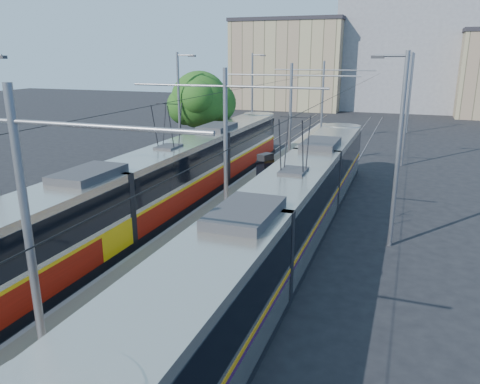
% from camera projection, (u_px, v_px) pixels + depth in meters
% --- Properties ---
extents(ground, '(160.00, 160.00, 0.00)m').
position_uv_depth(ground, '(136.00, 305.00, 15.23)').
color(ground, black).
rests_on(ground, ground).
extents(platform, '(4.00, 50.00, 0.30)m').
position_uv_depth(platform, '(277.00, 177.00, 30.51)').
color(platform, gray).
rests_on(platform, ground).
extents(tactile_strip_left, '(0.70, 50.00, 0.01)m').
position_uv_depth(tactile_strip_left, '(256.00, 173.00, 30.94)').
color(tactile_strip_left, gray).
rests_on(tactile_strip_left, platform).
extents(tactile_strip_right, '(0.70, 50.00, 0.01)m').
position_uv_depth(tactile_strip_right, '(299.00, 177.00, 29.99)').
color(tactile_strip_right, gray).
rests_on(tactile_strip_right, platform).
extents(rails, '(8.71, 70.00, 0.03)m').
position_uv_depth(rails, '(277.00, 179.00, 30.55)').
color(rails, gray).
rests_on(rails, ground).
extents(tram_left, '(2.43, 32.03, 5.50)m').
position_uv_depth(tram_left, '(170.00, 178.00, 24.20)').
color(tram_left, black).
rests_on(tram_left, ground).
extents(tram_right, '(2.43, 29.16, 5.50)m').
position_uv_depth(tram_right, '(292.00, 206.00, 19.23)').
color(tram_right, black).
rests_on(tram_right, ground).
extents(catenary, '(9.20, 70.00, 7.00)m').
position_uv_depth(catenary, '(265.00, 115.00, 26.71)').
color(catenary, slate).
rests_on(catenary, platform).
extents(street_lamps, '(15.18, 38.22, 8.00)m').
position_uv_depth(street_lamps, '(294.00, 109.00, 32.97)').
color(street_lamps, slate).
rests_on(street_lamps, ground).
extents(shelter, '(0.88, 1.09, 2.09)m').
position_uv_depth(shelter, '(265.00, 171.00, 27.01)').
color(shelter, black).
rests_on(shelter, platform).
extents(tree, '(4.63, 4.28, 6.73)m').
position_uv_depth(tree, '(204.00, 101.00, 34.58)').
color(tree, '#382314').
rests_on(tree, ground).
extents(building_left, '(16.32, 12.24, 12.86)m').
position_uv_depth(building_left, '(291.00, 64.00, 70.76)').
color(building_left, tan).
rests_on(building_left, ground).
extents(building_centre, '(18.36, 14.28, 15.72)m').
position_uv_depth(building_centre, '(404.00, 54.00, 68.69)').
color(building_centre, gray).
rests_on(building_centre, ground).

